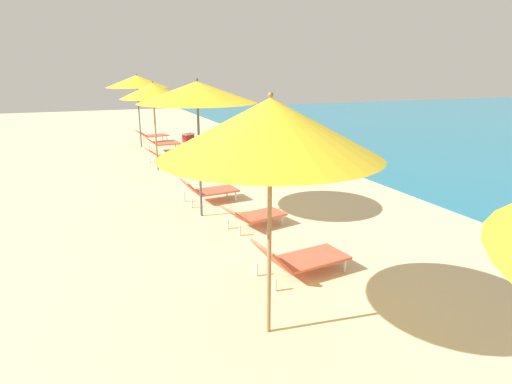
% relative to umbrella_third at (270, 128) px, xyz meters
% --- Properties ---
extents(umbrella_third, '(2.41, 2.41, 2.83)m').
position_rel_umbrella_third_xyz_m(umbrella_third, '(0.00, 0.00, 0.00)').
color(umbrella_third, olive).
rests_on(umbrella_third, ground).
extents(lounger_third_shoreside, '(1.55, 0.82, 0.62)m').
position_rel_umbrella_third_xyz_m(lounger_third_shoreside, '(1.04, 1.21, -2.18)').
color(lounger_third_shoreside, '#D8593F').
rests_on(lounger_third_shoreside, ground).
extents(umbrella_fourth, '(2.42, 2.42, 2.88)m').
position_rel_umbrella_third_xyz_m(umbrella_fourth, '(0.37, 4.47, 0.15)').
color(umbrella_fourth, '#4C4C51').
rests_on(umbrella_fourth, ground).
extents(lounger_fourth_shoreside, '(1.37, 0.75, 0.61)m').
position_rel_umbrella_third_xyz_m(lounger_fourth_shoreside, '(0.79, 5.41, -2.15)').
color(lounger_fourth_shoreside, '#D8593F').
rests_on(lounger_fourth_shoreside, ground).
extents(lounger_fourth_inland, '(1.36, 0.82, 0.51)m').
position_rel_umbrella_third_xyz_m(lounger_fourth_inland, '(1.14, 3.39, -2.19)').
color(lounger_fourth_inland, '#D8593F').
rests_on(lounger_fourth_inland, ground).
extents(umbrella_fifth, '(1.98, 1.98, 2.72)m').
position_rel_umbrella_third_xyz_m(umbrella_fifth, '(0.24, 9.27, -0.03)').
color(umbrella_fifth, olive).
rests_on(umbrella_fifth, ground).
extents(lounger_fifth_shoreside, '(1.56, 0.80, 0.53)m').
position_rel_umbrella_third_xyz_m(lounger_fifth_shoreside, '(0.78, 10.38, -2.20)').
color(lounger_fifth_shoreside, '#D8593F').
rests_on(lounger_fifth_shoreside, ground).
extents(umbrella_farthest, '(2.39, 2.39, 2.89)m').
position_rel_umbrella_third_xyz_m(umbrella_farthest, '(0.32, 13.71, 0.14)').
color(umbrella_farthest, '#4C4C51').
rests_on(umbrella_farthest, ground).
extents(lounger_farthest_shoreside, '(1.43, 0.90, 0.57)m').
position_rel_umbrella_third_xyz_m(lounger_farthest_shoreside, '(0.93, 14.82, -2.14)').
color(lounger_farthest_shoreside, '#D8593F').
rests_on(lounger_farthest_shoreside, ground).
extents(lounger_farthest_inland, '(1.31, 0.65, 0.57)m').
position_rel_umbrella_third_xyz_m(lounger_farthest_inland, '(0.98, 12.54, -2.14)').
color(lounger_farthest_inland, '#D8593F').
rests_on(lounger_farthest_inland, ground).
extents(person_walking_near, '(0.40, 0.42, 1.70)m').
position_rel_umbrella_third_xyz_m(person_walking_near, '(4.30, 7.45, -1.42)').
color(person_walking_near, '#3F9972').
rests_on(person_walking_near, ground).
extents(cooler_box, '(0.55, 0.47, 0.39)m').
position_rel_umbrella_third_xyz_m(cooler_box, '(2.39, 14.21, -2.26)').
color(cooler_box, red).
rests_on(cooler_box, ground).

